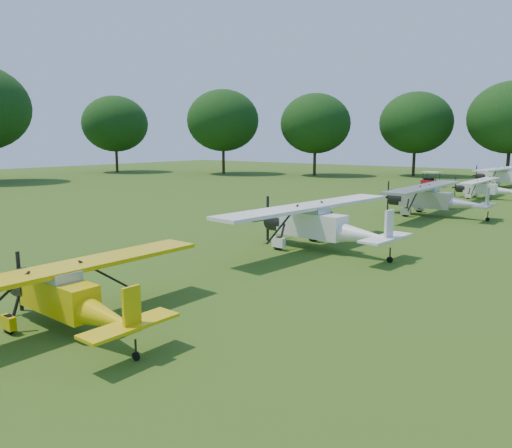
{
  "coord_description": "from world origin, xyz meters",
  "views": [
    {
      "loc": [
        12.31,
        -16.17,
        5.35
      ],
      "look_at": [
        -1.94,
        2.15,
        1.4
      ],
      "focal_mm": 35.0,
      "sensor_mm": 36.0,
      "label": 1
    }
  ],
  "objects": [
    {
      "name": "aircraft_4",
      "position": [
        0.81,
        18.86,
        1.34
      ],
      "size": [
        7.32,
        11.62,
        2.3
      ],
      "rotation": [
        0.0,
        0.0,
        0.01
      ],
      "color": "#B5B5BA",
      "rests_on": "ground"
    },
    {
      "name": "golf_cart",
      "position": [
        -6.95,
        41.17,
        0.57
      ],
      "size": [
        2.15,
        1.5,
        1.7
      ],
      "rotation": [
        0.0,
        0.0,
        -0.14
      ],
      "color": "#AF0C18",
      "rests_on": "ground"
    },
    {
      "name": "aircraft_5",
      "position": [
        1.02,
        32.3,
        1.07
      ],
      "size": [
        5.82,
        9.24,
        1.83
      ],
      "rotation": [
        0.0,
        0.0,
        -0.01
      ],
      "color": "white",
      "rests_on": "ground"
    },
    {
      "name": "aircraft_3",
      "position": [
        0.14,
        4.59,
        1.39
      ],
      "size": [
        7.61,
        12.13,
        2.38
      ],
      "rotation": [
        0.0,
        0.0,
        -0.09
      ],
      "color": "white",
      "rests_on": "ground"
    },
    {
      "name": "aircraft_6",
      "position": [
        0.07,
        45.59,
        1.37
      ],
      "size": [
        7.5,
        11.91,
        2.34
      ],
      "rotation": [
        0.0,
        0.0,
        -0.13
      ],
      "color": "white",
      "rests_on": "ground"
    },
    {
      "name": "aircraft_2",
      "position": [
        -0.06,
        -8.85,
        1.12
      ],
      "size": [
        6.08,
        9.67,
        1.91
      ],
      "rotation": [
        0.0,
        0.0,
        -0.02
      ],
      "color": "#DEBE09",
      "rests_on": "ground"
    },
    {
      "name": "ground",
      "position": [
        0.0,
        0.0,
        0.0
      ],
      "size": [
        160.0,
        160.0,
        0.0
      ],
      "primitive_type": "plane",
      "color": "#2D4F13",
      "rests_on": "ground"
    },
    {
      "name": "tree_belt",
      "position": [
        3.57,
        0.16,
        8.03
      ],
      "size": [
        137.36,
        130.27,
        14.52
      ],
      "color": "black",
      "rests_on": "ground"
    }
  ]
}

